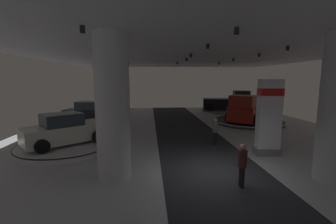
% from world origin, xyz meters
% --- Properties ---
extents(ground, '(24.00, 44.00, 0.06)m').
position_xyz_m(ground, '(0.00, 0.00, -0.02)').
color(ground, silver).
extents(ceiling_with_spotlights, '(24.00, 44.00, 0.39)m').
position_xyz_m(ceiling_with_spotlights, '(-0.00, 0.00, 5.55)').
color(ceiling_with_spotlights, silver).
extents(column_right, '(1.11, 1.11, 5.50)m').
position_xyz_m(column_right, '(4.15, -1.14, 2.75)').
color(column_right, silver).
rests_on(column_right, ground).
extents(column_left, '(1.29, 1.29, 5.50)m').
position_xyz_m(column_left, '(-4.05, -0.24, 2.75)').
color(column_left, silver).
rests_on(column_left, ground).
extents(brand_sign_pylon, '(1.32, 0.76, 3.84)m').
position_xyz_m(brand_sign_pylon, '(3.30, 1.88, 1.99)').
color(brand_sign_pylon, slate).
rests_on(brand_sign_pylon, ground).
extents(display_platform_far_right, '(6.08, 6.08, 0.25)m').
position_xyz_m(display_platform_far_right, '(6.08, 10.22, 0.14)').
color(display_platform_far_right, '#333338').
rests_on(display_platform_far_right, ground).
extents(pickup_truck_far_right, '(5.05, 5.39, 2.30)m').
position_xyz_m(pickup_truck_far_right, '(5.87, 9.97, 1.19)').
color(pickup_truck_far_right, maroon).
rests_on(pickup_truck_far_right, display_platform_far_right).
extents(display_platform_deep_right, '(5.68, 5.68, 0.25)m').
position_xyz_m(display_platform_deep_right, '(6.35, 17.03, 0.14)').
color(display_platform_deep_right, '#B7B7BC').
rests_on(display_platform_deep_right, ground).
extents(pickup_truck_deep_right, '(5.64, 3.59, 2.30)m').
position_xyz_m(pickup_truck_deep_right, '(6.66, 16.96, 1.19)').
color(pickup_truck_deep_right, black).
rests_on(pickup_truck_deep_right, display_platform_deep_right).
extents(display_platform_mid_left, '(5.09, 5.09, 0.30)m').
position_xyz_m(display_platform_mid_left, '(-7.28, 3.72, 0.17)').
color(display_platform_mid_left, silver).
rests_on(display_platform_mid_left, ground).
extents(display_car_mid_left, '(4.41, 4.02, 1.71)m').
position_xyz_m(display_car_mid_left, '(-7.31, 3.70, 1.07)').
color(display_car_mid_left, silver).
rests_on(display_car_mid_left, display_platform_mid_left).
extents(display_platform_far_left, '(4.58, 4.58, 0.33)m').
position_xyz_m(display_platform_far_left, '(-7.48, 10.26, 0.18)').
color(display_platform_far_left, '#333338').
rests_on(display_platform_far_left, ground).
extents(display_car_far_left, '(4.41, 2.69, 1.71)m').
position_xyz_m(display_car_far_left, '(-7.51, 10.27, 1.09)').
color(display_car_far_left, black).
rests_on(display_car_far_left, display_platform_far_left).
extents(display_platform_deep_left, '(4.87, 4.87, 0.26)m').
position_xyz_m(display_platform_deep_left, '(-7.37, 17.57, 0.15)').
color(display_platform_deep_left, '#B7B7BC').
rests_on(display_platform_deep_left, ground).
extents(display_car_deep_left, '(3.49, 4.57, 1.71)m').
position_xyz_m(display_car_deep_left, '(-7.35, 17.60, 1.03)').
color(display_car_deep_left, silver).
rests_on(display_car_deep_left, display_platform_deep_left).
extents(visitor_walking_near, '(0.32, 0.32, 1.59)m').
position_xyz_m(visitor_walking_near, '(1.17, 3.86, 0.91)').
color(visitor_walking_near, black).
rests_on(visitor_walking_near, ground).
extents(visitor_walking_far, '(0.32, 0.32, 1.59)m').
position_xyz_m(visitor_walking_far, '(0.58, -1.44, 0.91)').
color(visitor_walking_far, black).
rests_on(visitor_walking_far, ground).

